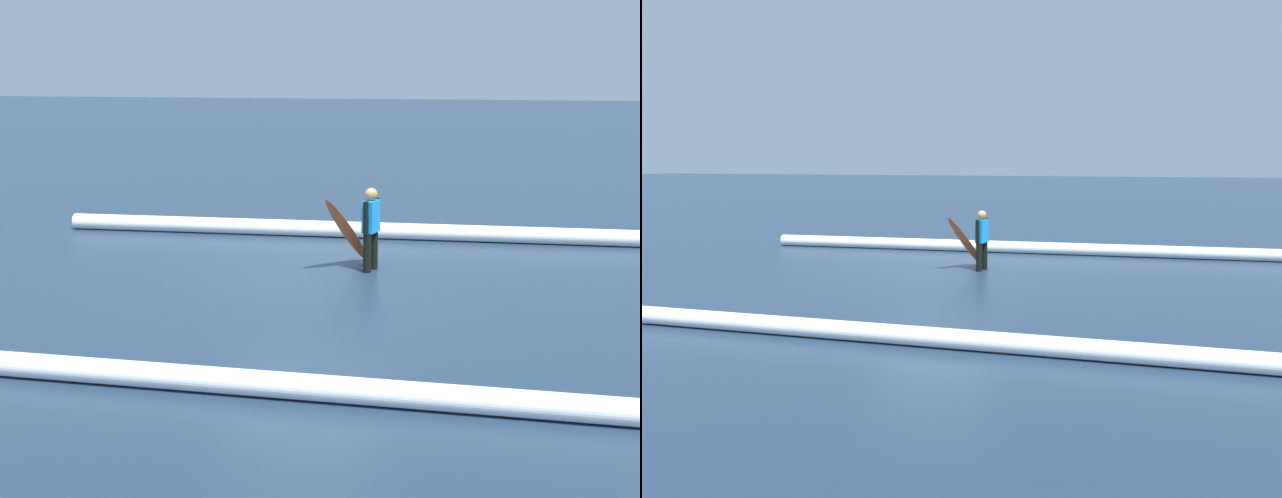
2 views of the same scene
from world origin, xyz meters
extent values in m
plane|color=#1E3145|center=(0.00, 0.00, 0.00)|extent=(167.74, 167.74, 0.00)
cylinder|color=black|center=(-0.94, -0.69, 0.33)|extent=(0.14, 0.14, 0.67)
cylinder|color=black|center=(-1.01, -0.96, 0.33)|extent=(0.14, 0.14, 0.67)
cube|color=#198CD8|center=(-0.97, -0.83, 0.94)|extent=(0.28, 0.38, 0.54)
sphere|color=#9C7B4D|center=(-0.97, -0.83, 1.31)|extent=(0.22, 0.22, 0.22)
cylinder|color=black|center=(-0.92, -0.62, 0.94)|extent=(0.09, 0.13, 0.58)
cylinder|color=black|center=(-1.03, -1.04, 0.94)|extent=(0.09, 0.24, 0.57)
ellipsoid|color=#E55926|center=(-0.55, -0.94, 0.64)|extent=(0.71, 1.48, 1.32)
ellipsoid|color=blue|center=(-0.55, -0.94, 0.65)|extent=(0.45, 1.16, 1.07)
cylinder|color=white|center=(-1.45, -3.61, 0.16)|extent=(14.64, 1.19, 0.33)
cylinder|color=white|center=(1.76, 4.96, 0.14)|extent=(23.18, 0.78, 0.28)
camera|label=1|loc=(-3.17, 12.71, 3.36)|focal=46.29mm
camera|label=2|loc=(-4.13, 12.28, 2.58)|focal=32.46mm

